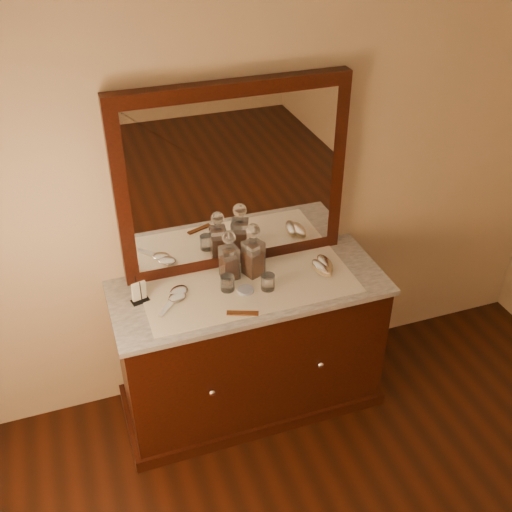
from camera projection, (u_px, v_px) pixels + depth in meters
The scene contains 18 objects.
dresser_cabinet at pixel (250, 348), 3.38m from camera, with size 1.40×0.55×0.82m, color black.
dresser_plinth at pixel (250, 395), 3.59m from camera, with size 1.46×0.59×0.08m, color black.
knob_left at pixel (212, 392), 3.05m from camera, with size 0.04×0.04×0.04m, color silver.
knob_right at pixel (320, 365), 3.22m from camera, with size 0.04×0.04×0.04m, color silver.
marble_top at pixel (250, 288), 3.14m from camera, with size 1.44×0.59×0.03m, color silver.
mirror_frame at pixel (234, 179), 3.05m from camera, with size 1.20×0.08×1.00m, color black.
mirror_glass at pixel (236, 182), 3.02m from camera, with size 1.06×0.01×0.86m, color white.
lace_runner at pixel (251, 288), 3.12m from camera, with size 1.10×0.45×0.00m, color silver.
pin_dish at pixel (246, 290), 3.08m from camera, with size 0.08×0.08×0.01m, color white.
comb at pixel (243, 313), 2.94m from camera, with size 0.16×0.03×0.01m, color #652E12.
napkin_rack at pixel (139, 292), 3.00m from camera, with size 0.10×0.07×0.13m.
decanter_left at pixel (229, 260), 3.13m from camera, with size 0.10×0.10×0.28m.
decanter_right at pixel (253, 255), 3.15m from camera, with size 0.12×0.12×0.30m.
brush_near at pixel (322, 268), 3.22m from camera, with size 0.10×0.16×0.04m.
brush_far at pixel (325, 264), 3.25m from camera, with size 0.08×0.16×0.04m.
hand_mirror_outer at pixel (177, 293), 3.06m from camera, with size 0.18×0.21×0.02m.
hand_mirror_inner at pixel (175, 299), 3.02m from camera, with size 0.19×0.19×0.02m.
tumblers at pixel (248, 282), 3.08m from camera, with size 0.27×0.13×0.08m.
Camera 1 is at (-0.79, -0.43, 2.73)m, focal length 42.38 mm.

